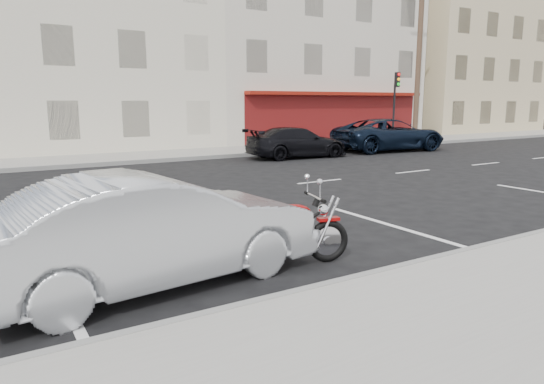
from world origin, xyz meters
The scene contains 14 objects.
ground centered at (0.00, 0.00, 0.00)m, with size 120.00×120.00×0.00m, color black.
sidewalk_far centered at (-5.00, 8.70, 0.07)m, with size 80.00×3.40×0.15m, color gray.
curb_near centered at (-5.00, -7.00, 0.08)m, with size 80.00×0.12×0.16m, color gray.
curb_far centered at (-5.00, 7.00, 0.08)m, with size 80.00×0.12×0.16m, color gray.
bldg_cream centered at (-2.00, 16.30, 5.75)m, with size 12.00×12.00×11.50m, color beige.
bldg_corner centered at (11.00, 16.30, 6.25)m, with size 14.00×12.00×12.50m, color beige.
bldg_far_east centered at (26.00, 16.30, 5.50)m, with size 12.00×12.00×11.00m, color tan.
utility_pole centered at (15.50, 8.60, 4.74)m, with size 1.80×0.30×9.00m.
traffic_light centered at (13.50, 8.33, 2.56)m, with size 0.26×0.30×3.80m.
fire_hydrant centered at (12.00, 8.50, 0.53)m, with size 0.20×0.20×0.72m.
motorcycle centered at (-2.37, -6.01, 0.47)m, with size 2.01×0.82×1.03m.
sedan_silver centered at (-4.87, -5.51, 0.74)m, with size 1.56×4.47×1.47m, color #B3B7BC.
suv_far centered at (10.47, 5.65, 0.78)m, with size 2.58×5.60×1.56m, color black.
car_far centered at (4.98, 5.57, 0.65)m, with size 1.82×4.47×1.30m, color black.
Camera 1 is at (-6.75, -11.50, 2.37)m, focal length 32.00 mm.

